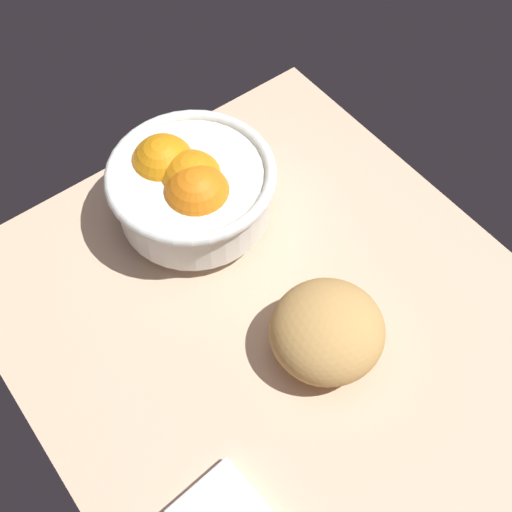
# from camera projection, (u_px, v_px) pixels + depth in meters

# --- Properties ---
(ground_plane) EXTENTS (0.69, 0.60, 0.03)m
(ground_plane) POSITION_uv_depth(u_px,v_px,m) (281.00, 327.00, 0.79)
(ground_plane) COLOR #D7B393
(fruit_bowl) EXTENTS (0.22, 0.22, 0.12)m
(fruit_bowl) POSITION_uv_depth(u_px,v_px,m) (190.00, 187.00, 0.80)
(fruit_bowl) COLOR white
(fruit_bowl) RESTS_ON ground
(bread_loaf) EXTENTS (0.14, 0.14, 0.09)m
(bread_loaf) POSITION_uv_depth(u_px,v_px,m) (327.00, 331.00, 0.72)
(bread_loaf) COLOR tan
(bread_loaf) RESTS_ON ground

